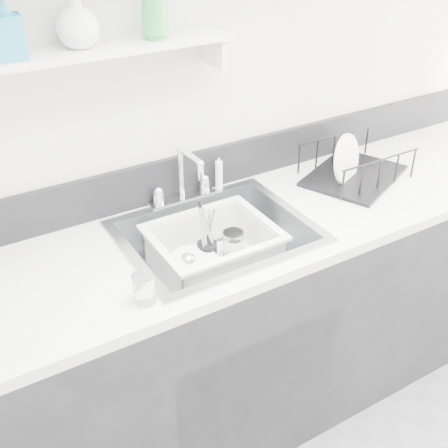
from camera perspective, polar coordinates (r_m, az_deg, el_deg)
counter_run at (r=2.19m, az=-0.68°, el=-11.00°), size 3.20×0.62×0.92m
backsplash at (r=2.10m, az=-4.90°, el=4.79°), size 3.20×0.02×0.16m
sink at (r=1.96m, az=-0.75°, el=-3.06°), size 0.64×0.52×0.20m
faucet at (r=2.06m, az=-4.22°, el=3.74°), size 0.26×0.18×0.23m
side_sprayer at (r=2.13m, az=-0.52°, el=5.13°), size 0.03×0.03×0.14m
wall_shelf at (r=1.74m, az=-15.43°, el=16.14°), size 1.00×0.16×0.12m
wash_tub at (r=1.97m, az=-1.11°, el=-2.74°), size 0.52×0.48×0.16m
plate_stack at (r=1.93m, az=-2.77°, el=-5.08°), size 0.24×0.23×0.09m
utensil_cup at (r=1.99m, az=-1.76°, el=-2.82°), size 0.07×0.07×0.24m
ladle at (r=1.92m, az=-2.11°, el=-4.82°), size 0.20×0.27×0.07m
tumbler_in_tub at (r=2.02m, az=0.92°, el=-2.13°), size 0.09×0.09×0.11m
tumbler_counter at (r=1.60m, az=-8.12°, el=-6.52°), size 0.07×0.07×0.09m
dish_rack at (r=2.29m, az=13.23°, el=6.22°), size 0.49×0.44×0.14m
bowl_small at (r=1.98m, az=2.21°, el=-4.36°), size 0.15×0.15×0.04m
soap_bottle_b at (r=1.66m, az=-21.17°, el=18.22°), size 0.08×0.09×0.17m
soap_bottle_c at (r=1.72m, az=-14.71°, el=19.48°), size 0.12×0.12×0.16m
soap_bottle_d at (r=1.78m, az=-7.14°, el=21.57°), size 0.10×0.10×0.22m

